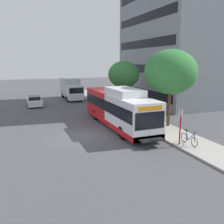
% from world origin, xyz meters
% --- Properties ---
extents(ground_plane, '(120.00, 120.00, 0.00)m').
position_xyz_m(ground_plane, '(0.00, 8.00, 0.00)').
color(ground_plane, '#4C4C51').
extents(sidewalk_curb, '(3.00, 56.00, 0.14)m').
position_xyz_m(sidewalk_curb, '(7.00, 6.00, 0.07)').
color(sidewalk_curb, '#A8A399').
rests_on(sidewalk_curb, ground).
extents(transit_bus, '(2.58, 12.25, 3.65)m').
position_xyz_m(transit_bus, '(3.90, 1.77, 1.70)').
color(transit_bus, white).
rests_on(transit_bus, ground).
extents(bus_stop_sign_pole, '(0.10, 0.36, 2.60)m').
position_xyz_m(bus_stop_sign_pole, '(5.83, -4.78, 1.65)').
color(bus_stop_sign_pole, red).
rests_on(bus_stop_sign_pole, sidewalk_curb).
extents(bicycle_parked, '(0.52, 1.76, 1.02)m').
position_xyz_m(bicycle_parked, '(6.50, -4.98, 0.56)').
color(bicycle_parked, black).
rests_on(bicycle_parked, sidewalk_curb).
extents(street_tree_near_stop, '(4.57, 4.57, 6.79)m').
position_xyz_m(street_tree_near_stop, '(8.05, -0.15, 4.98)').
color(street_tree_near_stop, '#4C3823').
rests_on(street_tree_near_stop, sidewalk_curb).
extents(street_tree_mid_block, '(3.90, 3.90, 5.81)m').
position_xyz_m(street_tree_mid_block, '(7.99, 9.66, 4.28)').
color(street_tree_mid_block, '#4C3823').
rests_on(street_tree_mid_block, sidewalk_curb).
extents(parked_car_far_lane, '(1.80, 4.50, 1.33)m').
position_xyz_m(parked_car_far_lane, '(-2.53, 15.49, 0.66)').
color(parked_car_far_lane, silver).
rests_on(parked_car_far_lane, ground).
extents(box_truck_background, '(2.32, 7.01, 3.25)m').
position_xyz_m(box_truck_background, '(3.38, 19.59, 1.74)').
color(box_truck_background, silver).
rests_on(box_truck_background, ground).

